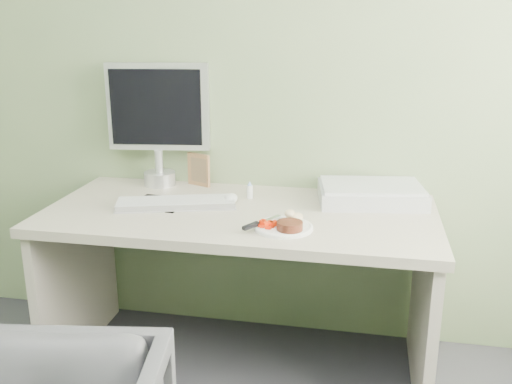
% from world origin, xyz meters
% --- Properties ---
extents(wall_back, '(3.50, 0.00, 3.50)m').
position_xyz_m(wall_back, '(0.00, 2.00, 1.35)').
color(wall_back, gray).
rests_on(wall_back, floor).
extents(desk, '(1.60, 0.75, 0.73)m').
position_xyz_m(desk, '(0.00, 1.62, 0.55)').
color(desk, '#B3AE96').
rests_on(desk, floor).
extents(plate, '(0.22, 0.22, 0.01)m').
position_xyz_m(plate, '(0.21, 1.44, 0.74)').
color(plate, white).
rests_on(plate, desk).
extents(steak, '(0.10, 0.10, 0.03)m').
position_xyz_m(steak, '(0.24, 1.41, 0.76)').
color(steak, black).
rests_on(steak, plate).
extents(potato_pile, '(0.09, 0.07, 0.05)m').
position_xyz_m(potato_pile, '(0.25, 1.50, 0.77)').
color(potato_pile, tan).
rests_on(potato_pile, plate).
extents(carrot_heap, '(0.07, 0.06, 0.04)m').
position_xyz_m(carrot_heap, '(0.15, 1.43, 0.76)').
color(carrot_heap, '#F82805').
rests_on(carrot_heap, plate).
extents(steak_knife, '(0.12, 0.19, 0.01)m').
position_xyz_m(steak_knife, '(0.11, 1.42, 0.75)').
color(steak_knife, silver).
rests_on(steak_knife, plate).
extents(mousepad, '(0.25, 0.23, 0.00)m').
position_xyz_m(mousepad, '(-0.35, 1.65, 0.73)').
color(mousepad, black).
rests_on(mousepad, desk).
extents(keyboard, '(0.51, 0.28, 0.02)m').
position_xyz_m(keyboard, '(-0.27, 1.62, 0.75)').
color(keyboard, white).
rests_on(keyboard, desk).
extents(computer_mouse, '(0.07, 0.11, 0.04)m').
position_xyz_m(computer_mouse, '(-0.06, 1.71, 0.75)').
color(computer_mouse, white).
rests_on(computer_mouse, desk).
extents(photo_frame, '(0.12, 0.06, 0.15)m').
position_xyz_m(photo_frame, '(-0.27, 1.95, 0.81)').
color(photo_frame, '#956F45').
rests_on(photo_frame, desk).
extents(eyedrop_bottle, '(0.03, 0.03, 0.08)m').
position_xyz_m(eyedrop_bottle, '(0.01, 1.80, 0.77)').
color(eyedrop_bottle, white).
rests_on(eyedrop_bottle, desk).
extents(scanner, '(0.48, 0.36, 0.07)m').
position_xyz_m(scanner, '(0.53, 1.84, 0.76)').
color(scanner, silver).
rests_on(scanner, desk).
extents(monitor, '(0.47, 0.15, 0.57)m').
position_xyz_m(monitor, '(-0.45, 1.94, 1.05)').
color(monitor, silver).
rests_on(monitor, desk).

